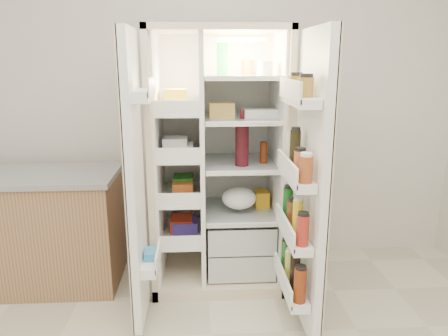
{
  "coord_description": "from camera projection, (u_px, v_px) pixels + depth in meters",
  "views": [
    {
      "loc": [
        -0.05,
        -1.31,
        1.59
      ],
      "look_at": [
        0.1,
        1.25,
        0.93
      ],
      "focal_mm": 34.0,
      "sensor_mm": 36.0,
      "label": 1
    }
  ],
  "objects": [
    {
      "name": "freezer_door",
      "position": [
        136.0,
        185.0,
        2.44
      ],
      "size": [
        0.15,
        0.4,
        1.72
      ],
      "color": "white",
      "rests_on": "floor"
    },
    {
      "name": "kitchen_counter",
      "position": [
        39.0,
        229.0,
        3.02
      ],
      "size": [
        1.15,
        0.61,
        0.83
      ],
      "color": "#A07950",
      "rests_on": "floor"
    },
    {
      "name": "wall_back",
      "position": [
        205.0,
        92.0,
        3.27
      ],
      "size": [
        4.0,
        0.02,
        2.7
      ],
      "primitive_type": "cube",
      "color": "silver",
      "rests_on": "floor"
    },
    {
      "name": "fridge_door",
      "position": [
        307.0,
        190.0,
        2.41
      ],
      "size": [
        0.17,
        0.58,
        1.72
      ],
      "color": "white",
      "rests_on": "floor"
    },
    {
      "name": "refrigerator",
      "position": [
        220.0,
        179.0,
        3.09
      ],
      "size": [
        0.92,
        0.7,
        1.8
      ],
      "color": "beige",
      "rests_on": "floor"
    }
  ]
}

